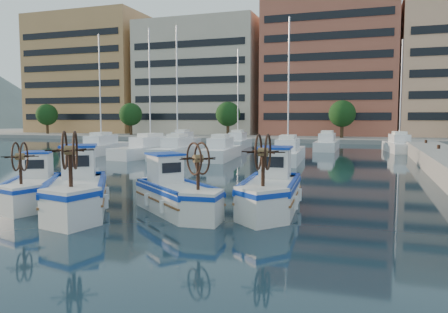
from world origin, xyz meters
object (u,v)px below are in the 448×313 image
Objects in this scene: fishing_boat_a at (33,186)px; fishing_boat_b at (77,189)px; fishing_boat_c at (176,192)px; fishing_boat_d at (271,188)px.

fishing_boat_a is 2.78m from fishing_boat_b.
fishing_boat_c is at bearing -25.84° from fishing_boat_a.
fishing_boat_b is at bearing -44.11° from fishing_boat_a.
fishing_boat_a is at bearing 132.82° from fishing_boat_b.
fishing_boat_d reaches higher than fishing_boat_c.
fishing_boat_d reaches higher than fishing_boat_a.
fishing_boat_b is at bearing -163.30° from fishing_boat_d.
fishing_boat_c is 3.63m from fishing_boat_d.
fishing_boat_b is 1.04× the size of fishing_boat_d.
fishing_boat_a is 9.71m from fishing_boat_d.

